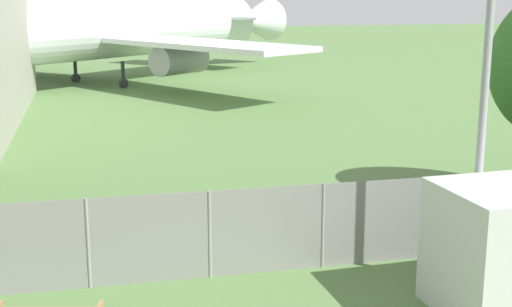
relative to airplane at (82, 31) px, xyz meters
The scene contains 3 objects.
perimeter_fence 33.22m from the airplane, 85.20° to the right, with size 56.07×0.07×1.95m.
airplane is the anchor object (origin of this frame).
light_mast 35.68m from the airplane, 77.01° to the right, with size 0.44×0.44×7.20m.
Camera 1 is at (-2.28, -4.16, 6.07)m, focal length 50.00 mm.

